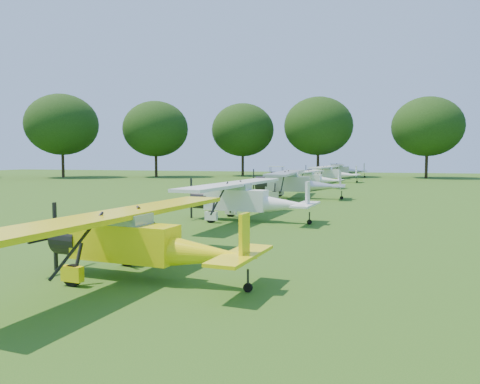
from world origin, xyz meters
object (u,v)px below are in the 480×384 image
object	(u,v)px
aircraft_3	(245,197)
aircraft_7	(341,169)
aircraft_5	(311,177)
golf_cart	(276,175)
aircraft_2	(139,237)
aircraft_4	(295,181)
aircraft_6	(330,172)

from	to	relation	value
aircraft_3	aircraft_7	size ratio (longest dim) A/B	0.92
aircraft_5	golf_cart	world-z (taller)	aircraft_5
aircraft_3	aircraft_7	xyz separation A→B (m)	(1.10, 51.63, 0.11)
aircraft_2	golf_cart	bearing A→B (deg)	103.77
aircraft_5	golf_cart	size ratio (longest dim) A/B	4.19
golf_cart	aircraft_2	bearing A→B (deg)	-85.67
aircraft_7	golf_cart	bearing A→B (deg)	-141.37
aircraft_2	golf_cart	xyz separation A→B (m)	(-7.73, 54.59, -0.51)
aircraft_3	aircraft_5	xyz separation A→B (m)	(-0.12, 26.21, -0.13)
aircraft_4	golf_cart	distance (m)	30.52
aircraft_4	aircraft_7	distance (m)	38.26
aircraft_2	aircraft_7	xyz separation A→B (m)	(0.74, 63.31, 0.20)
aircraft_5	aircraft_6	size ratio (longest dim) A/B	0.87
golf_cart	aircraft_4	bearing A→B (deg)	-79.18
aircraft_5	aircraft_7	xyz separation A→B (m)	(1.22, 25.42, 0.24)
aircraft_2	aircraft_5	bearing A→B (deg)	96.44
aircraft_2	aircraft_5	size ratio (longest dim) A/B	1.03
aircraft_4	aircraft_7	bearing A→B (deg)	86.49
aircraft_6	aircraft_4	bearing A→B (deg)	-84.16
aircraft_5	golf_cart	xyz separation A→B (m)	(-7.25, 16.70, -0.47)
aircraft_3	aircraft_6	distance (m)	37.78
aircraft_3	aircraft_6	size ratio (longest dim) A/B	0.97
aircraft_5	aircraft_6	world-z (taller)	aircraft_6
aircraft_2	golf_cart	distance (m)	55.14
aircraft_4	aircraft_7	size ratio (longest dim) A/B	0.98
golf_cart	aircraft_7	bearing A→B (deg)	42.12
aircraft_5	aircraft_6	xyz separation A→B (m)	(0.82, 11.56, 0.16)
aircraft_7	golf_cart	distance (m)	12.18
aircraft_5	aircraft_7	bearing A→B (deg)	95.90
aircraft_2	aircraft_3	xyz separation A→B (m)	(-0.36, 11.68, 0.09)
aircraft_3	aircraft_4	xyz separation A→B (m)	(0.29, 13.38, 0.09)
aircraft_3	aircraft_5	distance (m)	26.21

